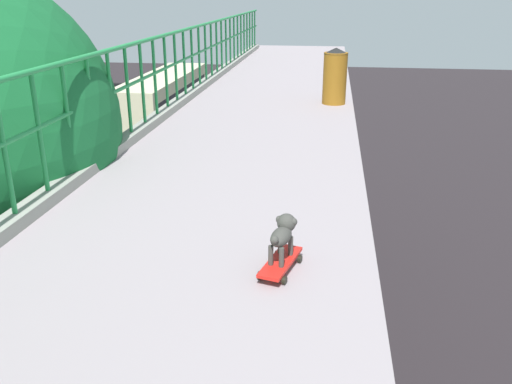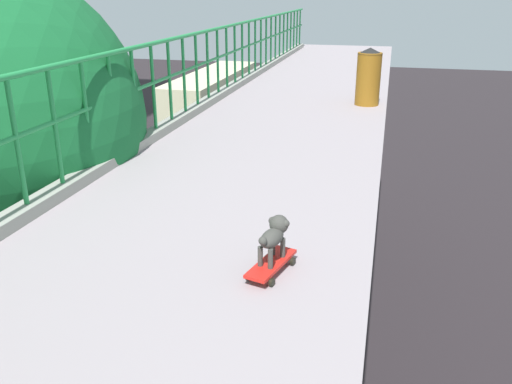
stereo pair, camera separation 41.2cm
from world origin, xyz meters
name	(u,v)px [view 1 (the left image)]	position (x,y,z in m)	size (l,w,h in m)	color
car_grey_fifth	(101,263)	(-3.94, 12.31, 0.68)	(1.88, 4.32, 1.36)	slate
car_yellow_cab_sixth	(58,208)	(-7.14, 15.98, 0.69)	(2.00, 4.05, 1.53)	gold
car_black_seventh	(169,177)	(-4.20, 19.87, 0.67)	(1.99, 4.49, 1.41)	black
city_bus	(164,100)	(-7.38, 29.73, 1.89)	(2.69, 11.20, 3.34)	beige
toy_skateboard	(280,262)	(2.04, 2.85, 6.23)	(0.30, 0.54, 0.08)	red
small_dog	(283,232)	(2.05, 2.90, 6.44)	(0.20, 0.36, 0.31)	#3F3F3A
litter_bin	(335,75)	(2.39, 8.87, 6.65)	(0.41, 0.41, 0.95)	#8E5916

